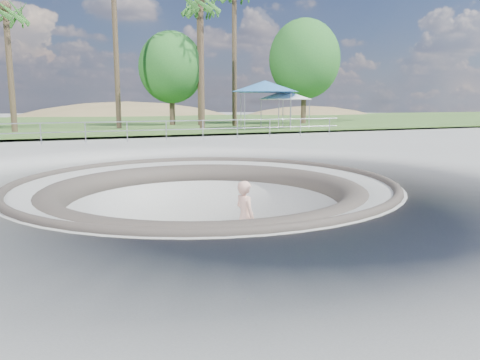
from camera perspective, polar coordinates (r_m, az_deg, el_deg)
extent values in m
plane|color=#A6A7A2|center=(12.69, -4.35, -0.29)|extent=(180.00, 180.00, 0.00)
torus|color=#A6A7A2|center=(13.17, -4.24, -8.89)|extent=(14.00, 14.00, 4.00)
cylinder|color=#A6A7A2|center=(13.16, -4.24, -8.69)|extent=(6.60, 6.60, 0.10)
torus|color=#433E36|center=(12.69, -4.35, -0.38)|extent=(10.24, 10.24, 0.24)
torus|color=#433E36|center=(12.77, -4.32, -2.28)|extent=(8.91, 8.91, 0.81)
cube|color=#3C5E25|center=(46.06, -18.20, 6.65)|extent=(180.00, 36.00, 0.12)
ellipsoid|color=brown|center=(73.52, -13.47, 1.43)|extent=(61.60, 44.00, 28.60)
ellipsoid|color=brown|center=(75.19, 8.32, 3.69)|extent=(42.00, 30.00, 19.50)
cylinder|color=#92949A|center=(24.20, -13.64, 6.93)|extent=(25.00, 0.05, 0.05)
cylinder|color=#92949A|center=(24.22, -13.60, 5.86)|extent=(25.00, 0.05, 0.05)
cube|color=#95643B|center=(12.50, 0.63, -9.03)|extent=(0.90, 0.41, 0.02)
cylinder|color=#A6A6AA|center=(12.51, 0.63, -9.19)|extent=(0.07, 0.18, 0.04)
cylinder|color=#A6A6AA|center=(12.51, 0.63, -9.19)|extent=(0.07, 0.18, 0.04)
cylinder|color=beige|center=(12.51, 0.63, -9.23)|extent=(0.07, 0.04, 0.07)
cylinder|color=beige|center=(12.51, 0.63, -9.23)|extent=(0.07, 0.04, 0.07)
cylinder|color=beige|center=(12.51, 0.63, -9.23)|extent=(0.07, 0.04, 0.07)
cylinder|color=beige|center=(12.51, 0.63, -9.23)|extent=(0.07, 0.04, 0.07)
imported|color=#E9AE97|center=(12.22, 0.64, -4.61)|extent=(0.58, 0.79, 1.97)
cylinder|color=#92949A|center=(32.28, 4.57, 7.91)|extent=(0.06, 0.06, 1.97)
cylinder|color=#92949A|center=(33.51, 8.40, 7.90)|extent=(0.06, 0.06, 1.97)
cylinder|color=#92949A|center=(34.51, 2.63, 8.04)|extent=(0.06, 0.06, 1.97)
cylinder|color=#92949A|center=(35.67, 6.29, 8.04)|extent=(0.06, 0.06, 1.97)
cube|color=silver|center=(33.96, 5.50, 9.79)|extent=(2.82, 2.82, 0.08)
cone|color=silver|center=(33.96, 5.51, 10.31)|extent=(5.30, 5.30, 0.63)
cylinder|color=#92949A|center=(31.16, 1.71, 8.32)|extent=(0.06, 0.06, 2.45)
cylinder|color=#92949A|center=(32.59, 6.74, 8.31)|extent=(0.06, 0.06, 2.45)
cylinder|color=#92949A|center=(34.01, -0.51, 8.43)|extent=(0.06, 0.06, 2.45)
cylinder|color=#92949A|center=(35.32, 4.21, 8.44)|extent=(0.06, 0.06, 2.45)
cube|color=#2F6AAA|center=(33.23, 3.06, 10.69)|extent=(4.22, 4.22, 0.08)
cone|color=#2F6AAA|center=(33.24, 3.06, 11.36)|extent=(6.26, 6.26, 0.78)
cylinder|color=brown|center=(32.87, -26.23, 11.87)|extent=(0.36, 0.36, 7.76)
cylinder|color=brown|center=(35.01, -14.92, 15.67)|extent=(0.36, 0.36, 11.85)
cylinder|color=brown|center=(38.39, -4.95, 13.80)|extent=(0.36, 0.36, 9.73)
cylinder|color=brown|center=(32.44, -4.72, 13.71)|extent=(0.36, 0.36, 8.74)
cylinder|color=brown|center=(37.29, -0.69, 14.69)|extent=(0.36, 0.36, 10.68)
cylinder|color=brown|center=(38.97, -8.29, 9.74)|extent=(0.44, 0.44, 4.40)
ellipsoid|color=#205D1F|center=(39.07, -8.38, 13.43)|extent=(5.25, 4.77, 5.73)
cylinder|color=brown|center=(41.54, 7.78, 10.30)|extent=(0.44, 0.44, 5.21)
ellipsoid|color=#205D1F|center=(41.69, 7.88, 14.39)|extent=(6.22, 5.66, 6.79)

